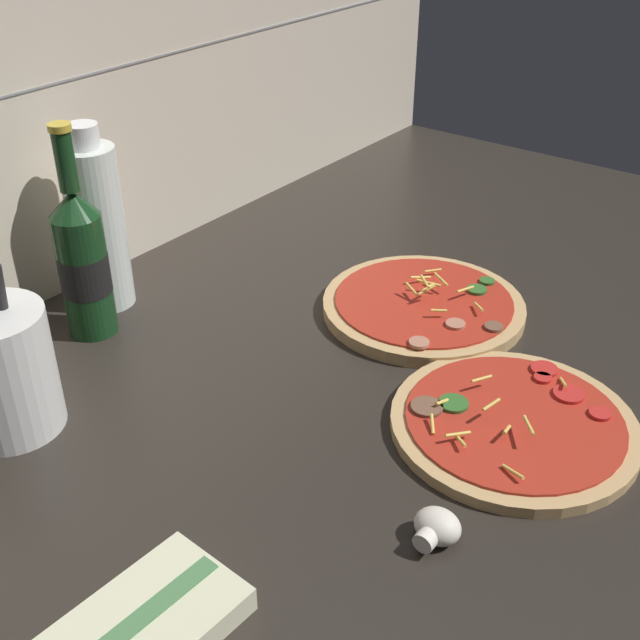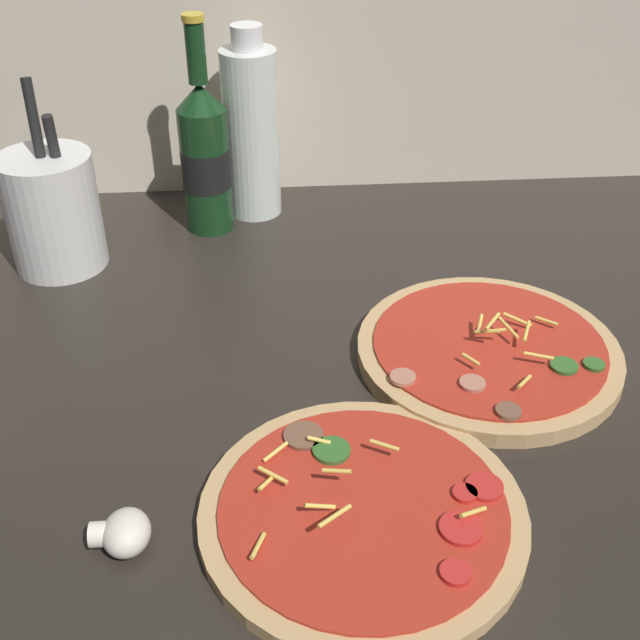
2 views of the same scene
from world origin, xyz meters
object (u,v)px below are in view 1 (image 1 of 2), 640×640
Objects in this scene: beer_bottle at (83,261)px; mushroom_left at (436,528)px; pizza_near at (514,423)px; dish_towel at (133,637)px; pizza_far at (424,306)px; oil_bottle at (97,225)px; utensil_crock at (2,370)px.

mushroom_left is at bearing -95.05° from beer_bottle.
dish_towel is (-42.10, 11.78, 0.42)cm from pizza_near.
pizza_near reaches higher than dish_towel.
beer_bottle is 1.48× the size of dish_towel.
pizza_far is 1.46× the size of dish_towel.
beer_bottle is at bearing 84.95° from mushroom_left.
pizza_far reaches higher than mushroom_left.
pizza_near is 25.01cm from pizza_far.
mushroom_left is (-10.48, -56.39, -9.67)cm from oil_bottle.
dish_towel is at bearing 151.09° from mushroom_left.
pizza_near is at bearing -53.83° from utensil_crock.
beer_bottle reaches higher than mushroom_left.
mushroom_left is at bearing -176.06° from pizza_near.
beer_bottle is at bearing 105.20° from pizza_near.
oil_bottle is (-7.98, 55.12, 10.41)cm from pizza_near.
beer_bottle is at bearing 25.24° from utensil_crock.
utensil_crock is (-12.79, 44.03, 5.49)cm from mushroom_left.
oil_bottle is 26.68cm from utensil_crock.
dish_towel is (-23.64, 13.06, -0.31)cm from mushroom_left.
beer_bottle is (-28.92, 31.01, 8.83)cm from pizza_far.
mushroom_left is 0.25× the size of dish_towel.
beer_bottle is (-13.85, 50.97, 9.01)cm from pizza_near.
pizza_far reaches higher than dish_towel.
oil_bottle is 56.05cm from dish_towel.
dish_towel is (-34.11, -43.33, -9.99)cm from oil_bottle.
pizza_far is at bearing 52.95° from pizza_near.
oil_bottle reaches higher than mushroom_left.
oil_bottle is at bearing 35.29° from beer_bottle.
utensil_crock is 1.23× the size of dish_towel.
utensil_crock reaches higher than mushroom_left.
pizza_near is 0.99× the size of pizza_far.
mushroom_left reaches higher than dish_towel.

